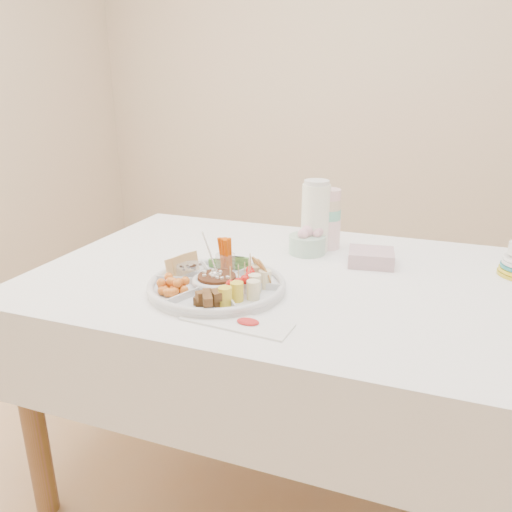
% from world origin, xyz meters
% --- Properties ---
extents(floor, '(4.00, 4.00, 0.00)m').
position_xyz_m(floor, '(0.00, 0.00, 0.00)').
color(floor, tan).
rests_on(floor, ground).
extents(wall_back, '(4.00, 0.02, 2.70)m').
position_xyz_m(wall_back, '(0.00, 2.00, 1.35)').
color(wall_back, beige).
rests_on(wall_back, ground).
extents(dining_table, '(1.52, 1.02, 0.76)m').
position_xyz_m(dining_table, '(0.00, 0.00, 0.38)').
color(dining_table, white).
rests_on(dining_table, floor).
extents(party_tray, '(0.44, 0.44, 0.04)m').
position_xyz_m(party_tray, '(-0.15, -0.20, 0.78)').
color(party_tray, white).
rests_on(party_tray, dining_table).
extents(bean_dip, '(0.12, 0.12, 0.04)m').
position_xyz_m(bean_dip, '(-0.15, -0.20, 0.79)').
color(bean_dip, '#3D1C0B').
rests_on(bean_dip, party_tray).
extents(tortillas, '(0.13, 0.13, 0.07)m').
position_xyz_m(tortillas, '(-0.05, -0.11, 0.80)').
color(tortillas, '#BA792A').
rests_on(tortillas, party_tray).
extents(carrot_cucumber, '(0.13, 0.13, 0.11)m').
position_xyz_m(carrot_cucumber, '(-0.17, -0.07, 0.82)').
color(carrot_cucumber, '#CF4A00').
rests_on(carrot_cucumber, party_tray).
extents(pita_raisins, '(0.14, 0.14, 0.06)m').
position_xyz_m(pita_raisins, '(-0.27, -0.15, 0.80)').
color(pita_raisins, tan).
rests_on(pita_raisins, party_tray).
extents(cherries, '(0.13, 0.13, 0.04)m').
position_xyz_m(cherries, '(-0.25, -0.28, 0.79)').
color(cherries, '#E7550B').
rests_on(cherries, party_tray).
extents(granola_chunks, '(0.12, 0.12, 0.05)m').
position_xyz_m(granola_chunks, '(-0.13, -0.33, 0.79)').
color(granola_chunks, '#432917').
rests_on(granola_chunks, party_tray).
extents(banana_tomato, '(0.13, 0.13, 0.09)m').
position_xyz_m(banana_tomato, '(-0.03, -0.24, 0.82)').
color(banana_tomato, '#E7CB5F').
rests_on(banana_tomato, party_tray).
extents(cup_stack, '(0.11, 0.11, 0.24)m').
position_xyz_m(cup_stack, '(0.06, 0.29, 0.88)').
color(cup_stack, '#A7CAA2').
rests_on(cup_stack, dining_table).
extents(thermos, '(0.12, 0.12, 0.25)m').
position_xyz_m(thermos, '(0.02, 0.25, 0.88)').
color(thermos, white).
rests_on(thermos, dining_table).
extents(flower_bowl, '(0.15, 0.15, 0.09)m').
position_xyz_m(flower_bowl, '(0.01, 0.21, 0.80)').
color(flower_bowl, '#A7C6AF').
rests_on(flower_bowl, dining_table).
extents(napkin_stack, '(0.16, 0.14, 0.05)m').
position_xyz_m(napkin_stack, '(0.23, 0.17, 0.78)').
color(napkin_stack, '#C19EA8').
rests_on(napkin_stack, dining_table).
extents(placemat, '(0.28, 0.11, 0.01)m').
position_xyz_m(placemat, '(-0.02, -0.36, 0.76)').
color(placemat, white).
rests_on(placemat, dining_table).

